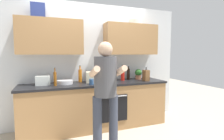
# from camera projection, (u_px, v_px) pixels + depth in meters

# --- Properties ---
(ground_plane) EXTENTS (12.00, 12.00, 0.00)m
(ground_plane) POSITION_uv_depth(u_px,v_px,m) (97.00, 127.00, 3.49)
(ground_plane) COLOR #B2A893
(back_wall_unit) EXTENTS (4.00, 0.38, 2.50)m
(back_wall_unit) POSITION_uv_depth(u_px,v_px,m) (93.00, 52.00, 3.61)
(back_wall_unit) COLOR silver
(back_wall_unit) RESTS_ON ground
(counter) EXTENTS (2.84, 0.67, 0.90)m
(counter) POSITION_uv_depth(u_px,v_px,m) (97.00, 105.00, 3.45)
(counter) COLOR #A37547
(counter) RESTS_ON ground
(person_standing) EXTENTS (0.49, 0.45, 1.64)m
(person_standing) POSITION_uv_depth(u_px,v_px,m) (106.00, 87.00, 2.63)
(person_standing) COLOR #383D4C
(person_standing) RESTS_ON ground
(bottle_juice) EXTENTS (0.07, 0.07, 0.33)m
(bottle_juice) POSITION_uv_depth(u_px,v_px,m) (80.00, 75.00, 3.48)
(bottle_juice) COLOR orange
(bottle_juice) RESTS_ON counter
(bottle_soy) EXTENTS (0.06, 0.06, 0.30)m
(bottle_soy) POSITION_uv_depth(u_px,v_px,m) (128.00, 74.00, 3.82)
(bottle_soy) COLOR black
(bottle_soy) RESTS_ON counter
(bottle_hotsauce) EXTENTS (0.08, 0.08, 0.33)m
(bottle_hotsauce) POSITION_uv_depth(u_px,v_px,m) (123.00, 74.00, 3.70)
(bottle_hotsauce) COLOR red
(bottle_hotsauce) RESTS_ON counter
(bottle_oil) EXTENTS (0.06, 0.06, 0.24)m
(bottle_oil) POSITION_uv_depth(u_px,v_px,m) (113.00, 77.00, 3.59)
(bottle_oil) COLOR olive
(bottle_oil) RESTS_ON counter
(bottle_wine) EXTENTS (0.05, 0.05, 0.27)m
(bottle_wine) POSITION_uv_depth(u_px,v_px,m) (102.00, 76.00, 3.56)
(bottle_wine) COLOR #471419
(bottle_wine) RESTS_ON counter
(bottle_syrup) EXTENTS (0.05, 0.05, 0.32)m
(bottle_syrup) POSITION_uv_depth(u_px,v_px,m) (55.00, 79.00, 3.06)
(bottle_syrup) COLOR #8C4C14
(bottle_syrup) RESTS_ON counter
(cup_tea) EXTENTS (0.08, 0.08, 0.10)m
(cup_tea) POSITION_uv_depth(u_px,v_px,m) (91.00, 82.00, 3.22)
(cup_tea) COLOR #33598C
(cup_tea) RESTS_ON counter
(mixing_bowl) EXTENTS (0.29, 0.29, 0.07)m
(mixing_bowl) POSITION_uv_depth(u_px,v_px,m) (65.00, 82.00, 3.26)
(mixing_bowl) COLOR silver
(mixing_bowl) RESTS_ON counter
(knife_block) EXTENTS (0.10, 0.14, 0.29)m
(knife_block) POSITION_uv_depth(u_px,v_px,m) (146.00, 75.00, 3.64)
(knife_block) COLOR brown
(knife_block) RESTS_ON counter
(potted_herb) EXTENTS (0.15, 0.15, 0.23)m
(potted_herb) POSITION_uv_depth(u_px,v_px,m) (138.00, 74.00, 3.86)
(potted_herb) COLOR #9E6647
(potted_herb) RESTS_ON counter
(grocery_bag_produce) EXTENTS (0.25, 0.17, 0.17)m
(grocery_bag_produce) POSITION_uv_depth(u_px,v_px,m) (43.00, 81.00, 3.13)
(grocery_bag_produce) COLOR silver
(grocery_bag_produce) RESTS_ON counter
(grocery_bag_rice) EXTENTS (0.26, 0.26, 0.21)m
(grocery_bag_rice) POSITION_uv_depth(u_px,v_px,m) (92.00, 77.00, 3.43)
(grocery_bag_rice) COLOR beige
(grocery_bag_rice) RESTS_ON counter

